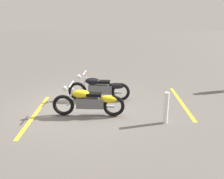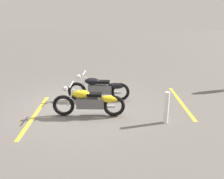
% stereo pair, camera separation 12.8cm
% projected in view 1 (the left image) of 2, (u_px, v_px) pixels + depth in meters
% --- Properties ---
extents(ground_plane, '(60.00, 60.00, 0.00)m').
position_uv_depth(ground_plane, '(82.00, 107.00, 8.27)').
color(ground_plane, '#66605B').
extents(motorcycle_bright_foreground, '(2.23, 0.62, 1.04)m').
position_uv_depth(motorcycle_bright_foreground, '(90.00, 102.00, 7.46)').
color(motorcycle_bright_foreground, black).
rests_on(motorcycle_bright_foreground, ground).
extents(motorcycle_dark_foreground, '(2.23, 0.62, 1.04)m').
position_uv_depth(motorcycle_dark_foreground, '(100.00, 88.00, 8.72)').
color(motorcycle_dark_foreground, black).
rests_on(motorcycle_dark_foreground, ground).
extents(bollard_post, '(0.14, 0.14, 0.94)m').
position_uv_depth(bollard_post, '(166.00, 108.00, 6.97)').
color(bollard_post, white).
rests_on(bollard_post, ground).
extents(parking_stripe_near, '(0.36, 3.20, 0.01)m').
position_uv_depth(parking_stripe_near, '(35.00, 115.00, 7.65)').
color(parking_stripe_near, yellow).
rests_on(parking_stripe_near, ground).
extents(parking_stripe_mid, '(0.36, 3.20, 0.01)m').
position_uv_depth(parking_stripe_mid, '(181.00, 102.00, 8.65)').
color(parking_stripe_mid, yellow).
rests_on(parking_stripe_mid, ground).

